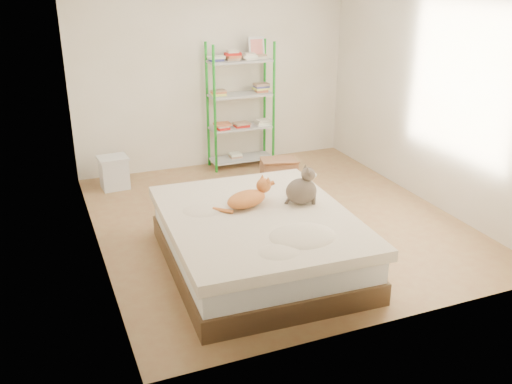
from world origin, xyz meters
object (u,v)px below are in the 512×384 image
bed (258,240)px  grey_cat (301,186)px  white_bin (114,172)px  shelf_unit (241,102)px  orange_cat (246,197)px  cardboard_box (279,171)px

bed → grey_cat: 0.66m
grey_cat → white_bin: size_ratio=0.88×
white_bin → bed: bearing=-69.8°
bed → shelf_unit: bearing=75.0°
bed → orange_cat: bearing=101.6°
grey_cat → white_bin: grey_cat is taller
shelf_unit → white_bin: shelf_unit is taller
bed → cardboard_box: bearing=63.3°
shelf_unit → grey_cat: bearing=-98.4°
orange_cat → grey_cat: bearing=-29.3°
bed → orange_cat: 0.42m
bed → shelf_unit: shelf_unit is taller
bed → white_bin: size_ratio=5.14×
orange_cat → cardboard_box: (1.10, 1.70, -0.47)m
grey_cat → cardboard_box: (0.59, 1.82, -0.55)m
grey_cat → orange_cat: bearing=87.9°
shelf_unit → white_bin: (-1.80, -0.23, -0.69)m
white_bin → cardboard_box: bearing=-16.9°
grey_cat → white_bin: (-1.41, 2.43, -0.50)m
orange_cat → bed: bearing=-97.3°
shelf_unit → orange_cat: bearing=-109.5°
grey_cat → shelf_unit: 2.70m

